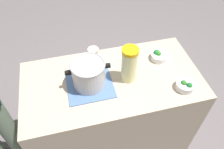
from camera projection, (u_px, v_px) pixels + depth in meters
The scene contains 8 objects.
ground_plane at pixel (112, 139), 2.30m from camera, with size 8.00×8.00×0.00m, color slate.
counter_slab at pixel (112, 114), 1.95m from camera, with size 1.29×0.66×0.94m, color tan.
dish_cloth at pixel (90, 84), 1.57m from camera, with size 0.32×0.32×0.01m, color #4F70A6.
cooking_pot at pixel (89, 74), 1.49m from camera, with size 0.30×0.23×0.19m.
lemonade_pitcher at pixel (129, 64), 1.51m from camera, with size 0.11×0.11×0.27m.
mason_jar at pixel (94, 55), 1.68m from camera, with size 0.08×0.08×0.12m.
broccoli_bowl_front at pixel (159, 56), 1.72m from camera, with size 0.13×0.13×0.08m.
broccoli_bowl_center at pixel (185, 86), 1.52m from camera, with size 0.12×0.12×0.07m.
Camera 1 is at (0.25, 1.02, 2.15)m, focal length 35.83 mm.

